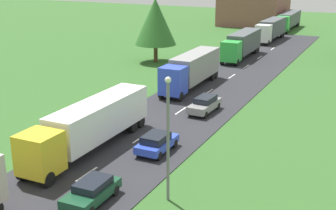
{
  "coord_description": "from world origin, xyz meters",
  "views": [
    {
      "loc": [
        17.22,
        3.56,
        13.77
      ],
      "look_at": [
        -0.3,
        39.33,
        1.21
      ],
      "focal_mm": 48.81,
      "sensor_mm": 36.0,
      "label": 1
    }
  ],
  "objects_px": {
    "truck_third": "(192,69)",
    "car_fifth": "(205,104)",
    "car_third": "(92,191)",
    "car_fourth": "(157,142)",
    "truck_fifth": "(271,29)",
    "truck_second": "(91,124)",
    "truck_sixth": "(289,20)",
    "distant_building": "(254,9)",
    "lamppost_second": "(168,133)",
    "tree_pine": "(155,22)",
    "truck_fourth": "(242,44)"
  },
  "relations": [
    {
      "from": "truck_fifth",
      "to": "truck_sixth",
      "type": "bearing_deg",
      "value": 90.8
    },
    {
      "from": "truck_second",
      "to": "lamppost_second",
      "type": "relative_size",
      "value": 1.77
    },
    {
      "from": "lamppost_second",
      "to": "truck_second",
      "type": "bearing_deg",
      "value": 152.89
    },
    {
      "from": "car_fourth",
      "to": "car_third",
      "type": "bearing_deg",
      "value": -89.73
    },
    {
      "from": "truck_second",
      "to": "car_fourth",
      "type": "height_order",
      "value": "truck_second"
    },
    {
      "from": "car_third",
      "to": "tree_pine",
      "type": "relative_size",
      "value": 0.46
    },
    {
      "from": "car_fifth",
      "to": "distant_building",
      "type": "relative_size",
      "value": 0.33
    },
    {
      "from": "truck_third",
      "to": "truck_fourth",
      "type": "height_order",
      "value": "truck_third"
    },
    {
      "from": "car_fifth",
      "to": "car_fourth",
      "type": "bearing_deg",
      "value": -88.47
    },
    {
      "from": "truck_sixth",
      "to": "lamppost_second",
      "type": "distance_m",
      "value": 76.8
    },
    {
      "from": "truck_fourth",
      "to": "car_third",
      "type": "relative_size",
      "value": 3.05
    },
    {
      "from": "truck_fourth",
      "to": "car_third",
      "type": "bearing_deg",
      "value": -83.8
    },
    {
      "from": "truck_fifth",
      "to": "truck_sixth",
      "type": "xyz_separation_m",
      "value": [
        -0.22,
        16.05,
        -0.11
      ]
    },
    {
      "from": "truck_third",
      "to": "car_third",
      "type": "height_order",
      "value": "truck_third"
    },
    {
      "from": "truck_fourth",
      "to": "car_fifth",
      "type": "bearing_deg",
      "value": -80.12
    },
    {
      "from": "truck_fourth",
      "to": "truck_fifth",
      "type": "distance_m",
      "value": 17.29
    },
    {
      "from": "truck_sixth",
      "to": "car_third",
      "type": "xyz_separation_m",
      "value": [
        5.14,
        -78.58,
        -1.27
      ]
    },
    {
      "from": "lamppost_second",
      "to": "distant_building",
      "type": "height_order",
      "value": "lamppost_second"
    },
    {
      "from": "truck_fourth",
      "to": "car_fourth",
      "type": "height_order",
      "value": "truck_fourth"
    },
    {
      "from": "truck_sixth",
      "to": "tree_pine",
      "type": "xyz_separation_m",
      "value": [
        -10.0,
        -41.4,
        3.67
      ]
    },
    {
      "from": "car_fourth",
      "to": "car_fifth",
      "type": "relative_size",
      "value": 0.87
    },
    {
      "from": "truck_sixth",
      "to": "tree_pine",
      "type": "height_order",
      "value": "tree_pine"
    },
    {
      "from": "truck_fourth",
      "to": "truck_sixth",
      "type": "bearing_deg",
      "value": 90.39
    },
    {
      "from": "truck_third",
      "to": "distant_building",
      "type": "height_order",
      "value": "distant_building"
    },
    {
      "from": "car_fourth",
      "to": "truck_fifth",
      "type": "bearing_deg",
      "value": 95.15
    },
    {
      "from": "car_third",
      "to": "lamppost_second",
      "type": "bearing_deg",
      "value": 31.15
    },
    {
      "from": "truck_third",
      "to": "truck_sixth",
      "type": "distance_m",
      "value": 51.93
    },
    {
      "from": "truck_second",
      "to": "distant_building",
      "type": "relative_size",
      "value": 1.0
    },
    {
      "from": "truck_third",
      "to": "car_third",
      "type": "relative_size",
      "value": 2.96
    },
    {
      "from": "truck_second",
      "to": "tree_pine",
      "type": "xyz_separation_m",
      "value": [
        -10.38,
        30.4,
        3.65
      ]
    },
    {
      "from": "distant_building",
      "to": "truck_fourth",
      "type": "bearing_deg",
      "value": -76.52
    },
    {
      "from": "truck_third",
      "to": "truck_sixth",
      "type": "xyz_separation_m",
      "value": [
        -0.11,
        51.93,
        -0.13
      ]
    },
    {
      "from": "car_fifth",
      "to": "truck_second",
      "type": "bearing_deg",
      "value": -110.26
    },
    {
      "from": "truck_fourth",
      "to": "tree_pine",
      "type": "bearing_deg",
      "value": -141.79
    },
    {
      "from": "car_third",
      "to": "tree_pine",
      "type": "distance_m",
      "value": 40.45
    },
    {
      "from": "car_third",
      "to": "lamppost_second",
      "type": "xyz_separation_m",
      "value": [
        3.88,
        2.35,
        3.51
      ]
    },
    {
      "from": "truck_fifth",
      "to": "lamppost_second",
      "type": "height_order",
      "value": "lamppost_second"
    },
    {
      "from": "tree_pine",
      "to": "distant_building",
      "type": "height_order",
      "value": "tree_pine"
    },
    {
      "from": "car_third",
      "to": "lamppost_second",
      "type": "height_order",
      "value": "lamppost_second"
    },
    {
      "from": "truck_third",
      "to": "car_third",
      "type": "xyz_separation_m",
      "value": [
        5.03,
        -26.65,
        -1.39
      ]
    },
    {
      "from": "car_fourth",
      "to": "distant_building",
      "type": "distance_m",
      "value": 75.77
    },
    {
      "from": "car_third",
      "to": "car_fifth",
      "type": "relative_size",
      "value": 0.91
    },
    {
      "from": "truck_third",
      "to": "truck_fourth",
      "type": "distance_m",
      "value": 18.59
    },
    {
      "from": "car_fifth",
      "to": "distant_building",
      "type": "distance_m",
      "value": 65.51
    },
    {
      "from": "truck_third",
      "to": "car_fifth",
      "type": "distance_m",
      "value": 9.23
    },
    {
      "from": "truck_third",
      "to": "distant_building",
      "type": "relative_size",
      "value": 0.89
    },
    {
      "from": "car_fourth",
      "to": "distant_building",
      "type": "xyz_separation_m",
      "value": [
        -13.9,
        74.43,
        2.6
      ]
    },
    {
      "from": "truck_sixth",
      "to": "car_third",
      "type": "bearing_deg",
      "value": -86.25
    },
    {
      "from": "car_fourth",
      "to": "truck_fourth",
      "type": "bearing_deg",
      "value": 97.55
    },
    {
      "from": "distant_building",
      "to": "car_third",
      "type": "bearing_deg",
      "value": -80.45
    }
  ]
}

